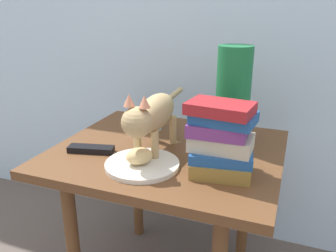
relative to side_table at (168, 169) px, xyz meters
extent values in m
cube|color=brown|center=(0.00, 0.00, 0.06)|extent=(0.75, 0.65, 0.03)
cylinder|color=brown|center=(-0.24, -0.24, -0.22)|extent=(0.04, 0.04, 0.54)
cylinder|color=brown|center=(-0.24, 0.24, -0.22)|extent=(0.04, 0.04, 0.54)
cylinder|color=brown|center=(0.24, 0.24, -0.22)|extent=(0.04, 0.04, 0.54)
cylinder|color=silver|center=(-0.02, -0.16, 0.09)|extent=(0.22, 0.22, 0.01)
ellipsoid|color=#E0BC7A|center=(-0.03, -0.17, 0.12)|extent=(0.10, 0.10, 0.05)
cylinder|color=tan|center=(0.00, -0.11, 0.13)|extent=(0.02, 0.02, 0.10)
cylinder|color=tan|center=(-0.06, -0.11, 0.13)|extent=(0.02, 0.02, 0.10)
cylinder|color=tan|center=(0.00, 0.05, 0.13)|extent=(0.02, 0.02, 0.10)
cylinder|color=tan|center=(-0.06, 0.05, 0.13)|extent=(0.02, 0.02, 0.10)
ellipsoid|color=tan|center=(-0.03, -0.03, 0.21)|extent=(0.10, 0.26, 0.11)
sphere|color=tan|center=(-0.02, -0.18, 0.23)|extent=(0.09, 0.09, 0.09)
cone|color=#DD8460|center=(0.00, -0.18, 0.29)|extent=(0.03, 0.03, 0.03)
cone|color=#DD8460|center=(-0.05, -0.18, 0.29)|extent=(0.03, 0.03, 0.03)
cylinder|color=tan|center=(-0.04, 0.17, 0.22)|extent=(0.03, 0.16, 0.02)
cube|color=olive|center=(0.21, -0.12, 0.10)|extent=(0.18, 0.14, 0.04)
cube|color=#1E4C8C|center=(0.21, -0.11, 0.14)|extent=(0.19, 0.15, 0.03)
cube|color=#BCB299|center=(0.20, -0.11, 0.17)|extent=(0.17, 0.11, 0.04)
cube|color=#72337A|center=(0.19, -0.11, 0.21)|extent=(0.16, 0.12, 0.04)
cube|color=#1E4C8C|center=(0.21, -0.11, 0.25)|extent=(0.18, 0.13, 0.03)
cube|color=maroon|center=(0.20, -0.12, 0.28)|extent=(0.19, 0.13, 0.03)
cylinder|color=#196B38|center=(0.19, 0.13, 0.25)|extent=(0.12, 0.12, 0.34)
cylinder|color=silver|center=(-0.12, 0.16, 0.12)|extent=(0.07, 0.07, 0.08)
cylinder|color=silver|center=(-0.12, 0.16, 0.10)|extent=(0.06, 0.06, 0.04)
cube|color=black|center=(-0.23, -0.12, 0.09)|extent=(0.16, 0.08, 0.02)
camera|label=1|loc=(0.38, -1.00, 0.54)|focal=36.67mm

